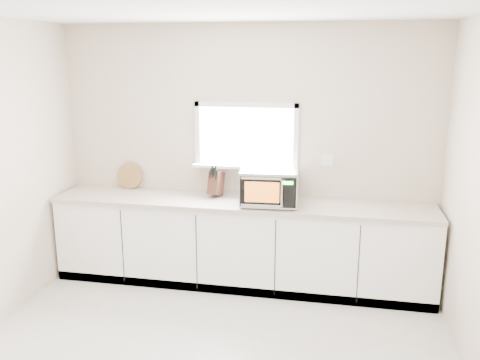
# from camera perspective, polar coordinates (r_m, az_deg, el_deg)

# --- Properties ---
(back_wall) EXTENTS (4.00, 0.17, 2.70)m
(back_wall) POSITION_cam_1_polar(r_m,az_deg,el_deg) (5.41, 0.72, 3.06)
(back_wall) COLOR beige
(back_wall) RESTS_ON ground
(cabinets) EXTENTS (3.92, 0.60, 0.88)m
(cabinets) POSITION_cam_1_polar(r_m,az_deg,el_deg) (5.38, 0.11, -7.23)
(cabinets) COLOR white
(cabinets) RESTS_ON ground
(countertop) EXTENTS (3.92, 0.64, 0.04)m
(countertop) POSITION_cam_1_polar(r_m,az_deg,el_deg) (5.22, 0.09, -2.57)
(countertop) COLOR #BCAC9B
(countertop) RESTS_ON cabinets
(microwave) EXTENTS (0.59, 0.48, 0.36)m
(microwave) POSITION_cam_1_polar(r_m,az_deg,el_deg) (5.05, 3.34, -0.70)
(microwave) COLOR black
(microwave) RESTS_ON countertop
(knife_block) EXTENTS (0.16, 0.26, 0.34)m
(knife_block) POSITION_cam_1_polar(r_m,az_deg,el_deg) (5.35, -2.72, -0.32)
(knife_block) COLOR #4A261A
(knife_block) RESTS_ON countertop
(cutting_board) EXTENTS (0.29, 0.07, 0.29)m
(cutting_board) POSITION_cam_1_polar(r_m,az_deg,el_deg) (5.80, -12.29, 0.47)
(cutting_board) COLOR olive
(cutting_board) RESTS_ON countertop
(coffee_grinder) EXTENTS (0.12, 0.12, 0.18)m
(coffee_grinder) POSITION_cam_1_polar(r_m,az_deg,el_deg) (5.23, 5.98, -1.35)
(coffee_grinder) COLOR #B9BCC1
(coffee_grinder) RESTS_ON countertop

